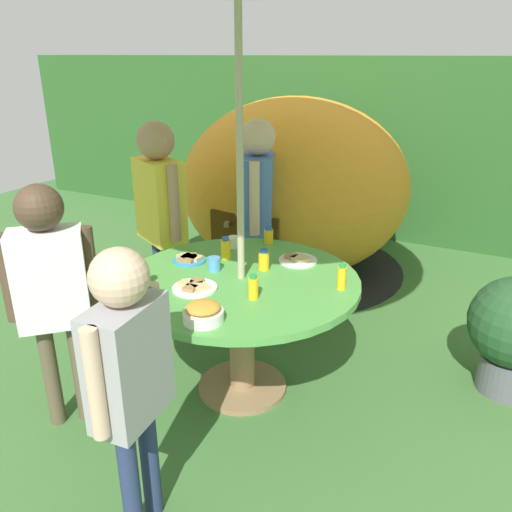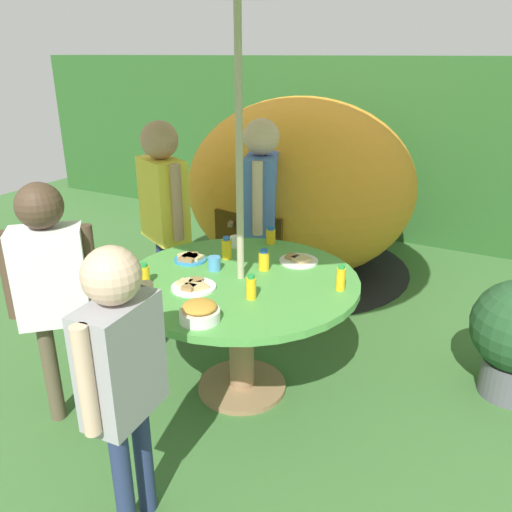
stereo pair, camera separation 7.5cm
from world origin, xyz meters
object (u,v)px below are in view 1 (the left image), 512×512
object	(u,v)px
snack_bowl	(203,313)
juice_bottle_mid_left	(264,260)
plate_center_back	(298,260)
juice_bottle_far_right	(145,276)
child_in_blue_shirt	(257,195)
juice_bottle_mid_right	(342,277)
child_in_grey_shirt	(128,363)
juice_bottle_near_right	(130,285)
child_in_yellow_shirt	(160,201)
garden_table	(242,301)
child_in_white_shirt	(51,279)
juice_bottle_center_front	(226,249)
juice_bottle_far_left	(253,288)
plate_back_edge	(194,287)
dome_tent	(294,187)
cup_far	(214,264)
cup_near	(234,242)
plate_near_left	(189,259)
juice_bottle_front_edge	(269,236)
wooden_chair	(264,228)

from	to	relation	value
snack_bowl	juice_bottle_mid_left	distance (m)	0.64
plate_center_back	juice_bottle_far_right	world-z (taller)	juice_bottle_far_right
child_in_blue_shirt	juice_bottle_mid_right	world-z (taller)	child_in_blue_shirt
child_in_grey_shirt	juice_bottle_near_right	size ratio (longest dim) A/B	9.29
child_in_yellow_shirt	child_in_grey_shirt	size ratio (longest dim) A/B	1.17
garden_table	child_in_yellow_shirt	world-z (taller)	child_in_yellow_shirt
garden_table	child_in_white_shirt	world-z (taller)	child_in_white_shirt
child_in_blue_shirt	child_in_white_shirt	world-z (taller)	child_in_blue_shirt
child_in_yellow_shirt	juice_bottle_center_front	distance (m)	0.68
child_in_grey_shirt	juice_bottle_far_left	size ratio (longest dim) A/B	9.70
plate_back_edge	juice_bottle_mid_right	distance (m)	0.73
dome_tent	plate_center_back	size ratio (longest dim) A/B	8.94
juice_bottle_center_front	juice_bottle_mid_left	distance (m)	0.27
child_in_white_shirt	juice_bottle_near_right	xyz separation A→B (m)	(0.30, 0.20, -0.05)
juice_bottle_far_right	cup_far	bearing A→B (deg)	55.80
juice_bottle_mid_left	cup_near	xyz separation A→B (m)	(-0.31, 0.22, -0.02)
juice_bottle_far_left	juice_bottle_mid_right	bearing A→B (deg)	40.62
dome_tent	plate_back_edge	distance (m)	2.04
garden_table	juice_bottle_far_right	size ratio (longest dim) A/B	11.13
plate_back_edge	juice_bottle_far_right	world-z (taller)	juice_bottle_far_right
garden_table	plate_center_back	distance (m)	0.41
child_in_blue_shirt	snack_bowl	distance (m)	1.41
dome_tent	child_in_grey_shirt	size ratio (longest dim) A/B	1.63
child_in_white_shirt	juice_bottle_mid_left	bearing A→B (deg)	3.82
child_in_yellow_shirt	cup_near	size ratio (longest dim) A/B	20.31
juice_bottle_center_front	plate_near_left	bearing A→B (deg)	-142.10
child_in_white_shirt	juice_bottle_center_front	bearing A→B (deg)	17.42
juice_bottle_front_edge	plate_center_back	bearing A→B (deg)	-35.42
juice_bottle_mid_left	juice_bottle_front_edge	size ratio (longest dim) A/B	1.10
child_in_yellow_shirt	juice_bottle_near_right	xyz separation A→B (m)	(0.46, -0.87, -0.14)
juice_bottle_near_right	juice_bottle_mid_left	size ratio (longest dim) A/B	1.10
plate_back_edge	juice_bottle_mid_left	world-z (taller)	juice_bottle_mid_left
juice_bottle_near_right	cup_far	world-z (taller)	juice_bottle_near_right
garden_table	dome_tent	distance (m)	1.85
juice_bottle_front_edge	cup_near	world-z (taller)	juice_bottle_front_edge
dome_tent	juice_bottle_center_front	distance (m)	1.61
child_in_white_shirt	plate_back_edge	world-z (taller)	child_in_white_shirt
child_in_blue_shirt	child_in_grey_shirt	distance (m)	1.88
garden_table	wooden_chair	xyz separation A→B (m)	(-0.43, 1.17, -0.01)
juice_bottle_center_front	child_in_grey_shirt	bearing A→B (deg)	-76.70
child_in_blue_shirt	plate_center_back	distance (m)	0.75
juice_bottle_far_right	cup_near	distance (m)	0.69
snack_bowl	garden_table	bearing A→B (deg)	98.52
dome_tent	cup_near	xyz separation A→B (m)	(0.20, -1.41, -0.00)
child_in_yellow_shirt	child_in_white_shirt	bearing A→B (deg)	-53.92
juice_bottle_far_right	child_in_blue_shirt	bearing A→B (deg)	87.17
child_in_blue_shirt	cup_near	world-z (taller)	child_in_blue_shirt
juice_bottle_near_right	snack_bowl	bearing A→B (deg)	-6.69
child_in_yellow_shirt	cup_near	xyz separation A→B (m)	(0.58, -0.06, -0.17)
juice_bottle_near_right	juice_bottle_center_front	bearing A→B (deg)	75.49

